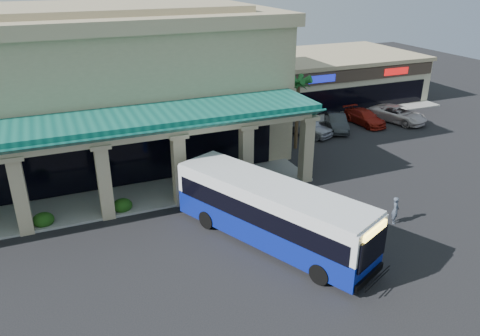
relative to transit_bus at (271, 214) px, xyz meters
name	(u,v)px	position (x,y,z in m)	size (l,w,h in m)	color
ground	(258,233)	(-0.24, 1.00, -1.72)	(110.00, 110.00, 0.00)	black
main_building	(72,86)	(-8.24, 17.00, 3.95)	(30.80, 14.80, 11.35)	tan
arcade	(91,165)	(-8.24, 7.80, 1.13)	(30.00, 6.20, 5.70)	#0E564D
strip_mall	(314,77)	(17.76, 25.00, 0.73)	(22.50, 12.50, 4.90)	beige
palm_0	(297,110)	(8.26, 12.00, 1.58)	(2.40, 2.40, 6.60)	#175922
palm_1	(290,104)	(9.26, 15.00, 1.18)	(2.40, 2.40, 5.80)	#175922
broadleaf_tree	(246,98)	(7.26, 20.00, 0.68)	(2.60, 2.60, 4.81)	#18420F
transit_bus	(271,214)	(0.00, 0.00, 0.00)	(2.87, 12.32, 3.44)	navy
pedestrian	(395,210)	(7.62, -0.98, -0.89)	(0.60, 0.40, 1.65)	#3D4757
car_silver	(307,126)	(10.84, 14.54, -0.92)	(1.90, 4.72, 1.61)	#A9ABB5
car_white	(337,122)	(13.95, 14.62, -0.98)	(1.57, 4.49, 1.48)	#292D30
car_red	(365,117)	(17.37, 15.03, -1.03)	(1.93, 4.74, 1.38)	maroon
car_gray	(398,114)	(20.79, 14.44, -0.95)	(2.56, 5.56, 1.54)	beige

